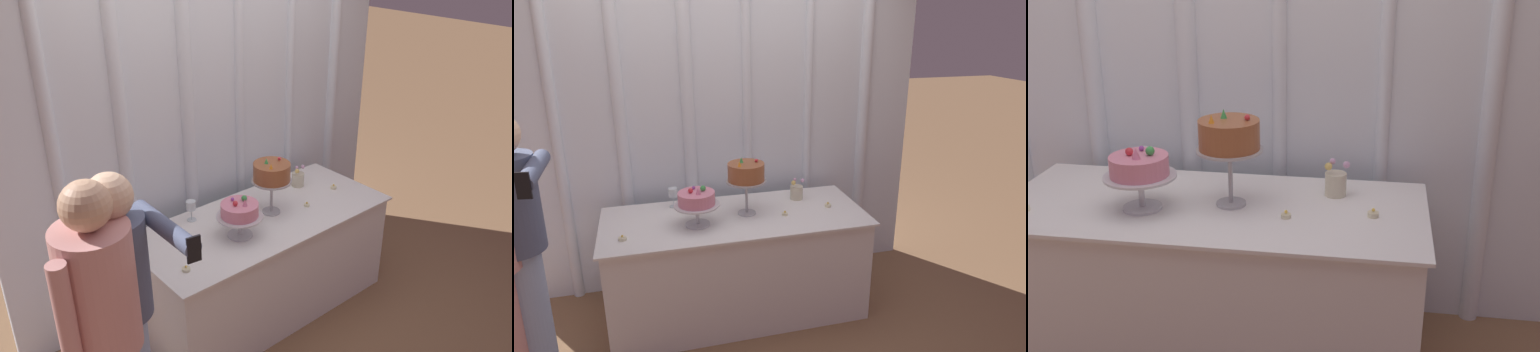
% 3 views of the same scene
% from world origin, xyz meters
% --- Properties ---
extents(ground_plane, '(24.00, 24.00, 0.00)m').
position_xyz_m(ground_plane, '(0.00, 0.00, 0.00)').
color(ground_plane, '#846042').
extents(draped_curtain, '(3.18, 0.19, 2.81)m').
position_xyz_m(draped_curtain, '(-0.01, 0.63, 1.55)').
color(draped_curtain, silver).
rests_on(draped_curtain, ground_plane).
extents(cake_table, '(1.82, 0.79, 0.76)m').
position_xyz_m(cake_table, '(0.00, 0.10, 0.38)').
color(cake_table, white).
rests_on(cake_table, ground_plane).
extents(cake_display_nearleft, '(0.30, 0.30, 0.28)m').
position_xyz_m(cake_display_nearleft, '(-0.27, 0.01, 0.93)').
color(cake_display_nearleft, silver).
rests_on(cake_display_nearleft, cake_table).
extents(cake_display_nearright, '(0.28, 0.28, 0.41)m').
position_xyz_m(cake_display_nearright, '(0.08, 0.11, 1.05)').
color(cake_display_nearright, '#B2B2B7').
rests_on(cake_display_nearright, cake_table).
extents(wine_glass, '(0.07, 0.07, 0.14)m').
position_xyz_m(wine_glass, '(-0.40, 0.38, 0.86)').
color(wine_glass, silver).
rests_on(wine_glass, cake_table).
extents(flower_vase, '(0.11, 0.10, 0.17)m').
position_xyz_m(flower_vase, '(0.51, 0.29, 0.82)').
color(flower_vase, beige).
rests_on(flower_vase, cake_table).
extents(tealight_far_left, '(0.05, 0.05, 0.04)m').
position_xyz_m(tealight_far_left, '(-0.75, -0.09, 0.77)').
color(tealight_far_left, beige).
rests_on(tealight_far_left, cake_table).
extents(tealight_near_left, '(0.04, 0.04, 0.03)m').
position_xyz_m(tealight_near_left, '(0.33, 0.02, 0.77)').
color(tealight_near_left, beige).
rests_on(tealight_near_left, cake_table).
extents(tealight_near_right, '(0.05, 0.05, 0.04)m').
position_xyz_m(tealight_near_right, '(0.68, 0.08, 0.77)').
color(tealight_near_right, beige).
rests_on(tealight_near_right, cake_table).
extents(guest_girl_blue_dress, '(0.43, 0.59, 1.63)m').
position_xyz_m(guest_girl_blue_dress, '(-1.26, -0.34, 0.92)').
color(guest_girl_blue_dress, '#93ADD6').
rests_on(guest_girl_blue_dress, ground_plane).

